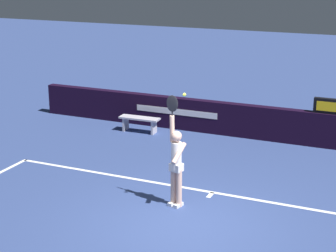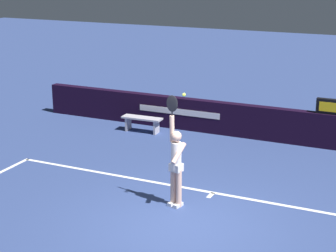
{
  "view_description": "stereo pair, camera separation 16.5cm",
  "coord_description": "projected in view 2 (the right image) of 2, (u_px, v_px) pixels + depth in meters",
  "views": [
    {
      "loc": [
        3.64,
        -8.98,
        4.9
      ],
      "look_at": [
        -0.73,
        0.91,
        1.65
      ],
      "focal_mm": 59.42,
      "sensor_mm": 36.0,
      "label": 1
    },
    {
      "loc": [
        3.79,
        -8.92,
        4.9
      ],
      "look_at": [
        -0.73,
        0.91,
        1.65
      ],
      "focal_mm": 59.42,
      "sensor_mm": 36.0,
      "label": 2
    }
  ],
  "objects": [
    {
      "name": "speed_display",
      "position": [
        331.0,
        107.0,
        14.71
      ],
      "size": [
        0.76,
        0.16,
        0.41
      ],
      "color": "black",
      "rests_on": "back_wall"
    },
    {
      "name": "ground_plane",
      "position": [
        183.0,
        225.0,
        10.69
      ],
      "size": [
        60.0,
        60.0,
        0.0
      ],
      "primitive_type": "plane",
      "color": "navy"
    },
    {
      "name": "tennis_player",
      "position": [
        176.0,
        162.0,
        11.25
      ],
      "size": [
        0.45,
        0.44,
        2.36
      ],
      "color": "beige",
      "rests_on": "ground"
    },
    {
      "name": "tennis_ball",
      "position": [
        184.0,
        95.0,
        10.63
      ],
      "size": [
        0.07,
        0.07,
        0.07
      ],
      "color": "#C9E637"
    },
    {
      "name": "back_wall",
      "position": [
        264.0,
        123.0,
        15.62
      ],
      "size": [
        14.27,
        0.28,
        0.95
      ],
      "color": "black",
      "rests_on": "ground"
    },
    {
      "name": "courtside_bench_near",
      "position": [
        142.0,
        121.0,
        16.36
      ],
      "size": [
        1.22,
        0.4,
        0.45
      ],
      "color": "#B6B0BA",
      "rests_on": "ground"
    },
    {
      "name": "court_lines",
      "position": [
        159.0,
        250.0,
        9.77
      ],
      "size": [
        10.22,
        5.64,
        0.0
      ],
      "color": "white",
      "rests_on": "ground"
    }
  ]
}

